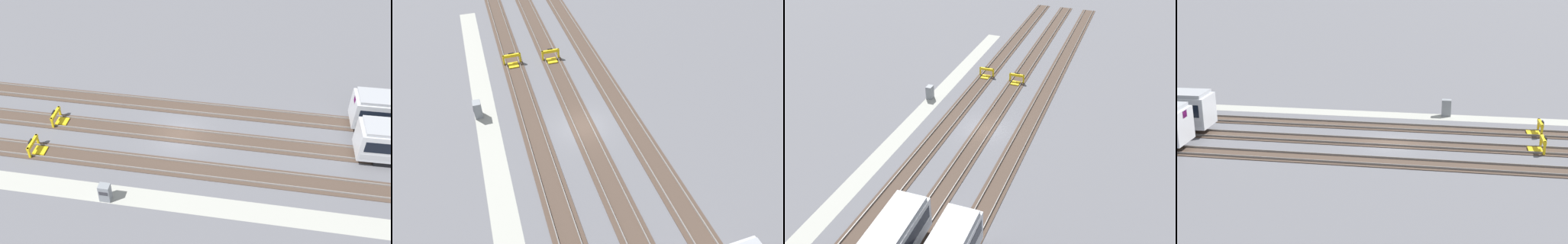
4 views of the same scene
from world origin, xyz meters
The scene contains 8 objects.
ground_plane centered at (0.00, 0.00, 0.00)m, with size 400.00×400.00×0.00m, color #5B5B60.
service_walkway centered at (0.00, -8.10, 0.00)m, with size 54.00×2.00×0.01m, color #9E9E93.
rail_track_nearest centered at (0.00, -4.26, 0.04)m, with size 90.00×2.23×0.21m.
rail_track_near_inner centered at (0.00, 0.00, 0.04)m, with size 90.00×2.24×0.21m.
rail_track_middle centered at (0.00, 4.26, 0.04)m, with size 90.00×2.23×0.21m.
bumper_stop_nearest_track centered at (-12.26, -4.26, 0.51)m, with size 1.36×2.00×1.22m.
bumper_stop_near_inner_track centered at (-11.88, 0.00, 0.51)m, with size 1.35×2.00×1.22m.
electrical_cabinet centered at (-4.34, -8.69, 0.80)m, with size 0.90×0.73×1.60m.
Camera 3 is at (39.48, 14.07, 26.84)m, focal length 42.00 mm.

